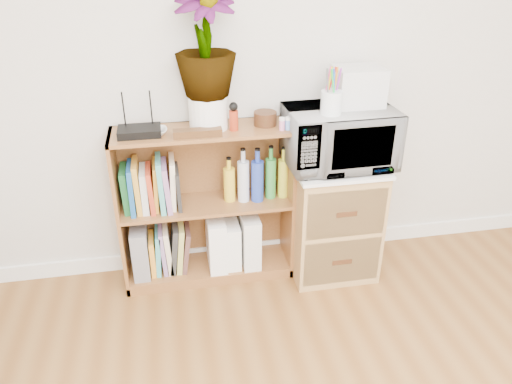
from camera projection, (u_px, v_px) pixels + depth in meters
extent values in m
cube|color=white|center=(260.00, 247.00, 3.29)|extent=(4.00, 0.02, 0.10)
cube|color=brown|center=(206.00, 206.00, 2.91)|extent=(1.00, 0.30, 0.95)
cube|color=#9E7542|center=(332.00, 219.00, 3.03)|extent=(0.50, 0.45, 0.70)
imported|color=silver|center=(339.00, 137.00, 2.77)|extent=(0.60, 0.41, 0.33)
cylinder|color=silver|center=(331.00, 103.00, 2.59)|extent=(0.11, 0.11, 0.12)
cube|color=silver|center=(358.00, 86.00, 2.71)|extent=(0.26, 0.22, 0.21)
cube|color=black|center=(139.00, 131.00, 2.61)|extent=(0.22, 0.15, 0.04)
imported|color=white|center=(155.00, 132.00, 2.61)|extent=(0.13, 0.13, 0.03)
cylinder|color=white|center=(208.00, 112.00, 2.67)|extent=(0.21, 0.21, 0.18)
imported|color=#3E722D|center=(205.00, 42.00, 2.50)|extent=(0.31, 0.31, 0.56)
cube|color=#3C2510|center=(198.00, 133.00, 2.59)|extent=(0.25, 0.06, 0.04)
cylinder|color=#A12C13|center=(234.00, 120.00, 2.66)|extent=(0.05, 0.05, 0.11)
cylinder|color=#3B2410|center=(265.00, 118.00, 2.74)|extent=(0.13, 0.13, 0.07)
cube|color=#CA707B|center=(288.00, 125.00, 2.67)|extent=(0.11, 0.04, 0.05)
cube|color=gray|center=(141.00, 249.00, 2.96)|extent=(0.09, 0.25, 0.31)
cube|color=white|center=(216.00, 241.00, 3.02)|extent=(0.10, 0.26, 0.33)
cube|color=white|center=(231.00, 242.00, 3.05)|extent=(0.09, 0.23, 0.28)
cube|color=silver|center=(249.00, 237.00, 3.05)|extent=(0.10, 0.26, 0.33)
cube|color=#1A622D|center=(126.00, 190.00, 2.77)|extent=(0.04, 0.20, 0.25)
cube|color=#184E93|center=(132.00, 187.00, 2.77)|extent=(0.03, 0.20, 0.28)
cube|color=gold|center=(137.00, 186.00, 2.77)|extent=(0.03, 0.20, 0.29)
cube|color=silver|center=(144.00, 189.00, 2.79)|extent=(0.04, 0.20, 0.24)
cube|color=#B8391F|center=(151.00, 188.00, 2.79)|extent=(0.04, 0.20, 0.25)
cube|color=gold|center=(156.00, 186.00, 2.79)|extent=(0.03, 0.20, 0.27)
cube|color=teal|center=(161.00, 183.00, 2.79)|extent=(0.04, 0.20, 0.31)
cube|color=#95679A|center=(167.00, 185.00, 2.80)|extent=(0.04, 0.20, 0.27)
cube|color=#FFEDC6|center=(172.00, 183.00, 2.80)|extent=(0.04, 0.20, 0.29)
cube|color=black|center=(178.00, 187.00, 2.82)|extent=(0.03, 0.20, 0.23)
cylinder|color=gold|center=(229.00, 180.00, 2.86)|extent=(0.07, 0.07, 0.26)
cylinder|color=silver|center=(243.00, 175.00, 2.86)|extent=(0.07, 0.07, 0.32)
cylinder|color=#243FAA|center=(257.00, 174.00, 2.87)|extent=(0.07, 0.07, 0.32)
cylinder|color=green|center=(271.00, 173.00, 2.89)|extent=(0.06, 0.06, 0.31)
cylinder|color=gold|center=(283.00, 173.00, 2.90)|extent=(0.06, 0.06, 0.30)
cube|color=orange|center=(153.00, 254.00, 2.99)|extent=(0.03, 0.19, 0.23)
cube|color=teal|center=(158.00, 250.00, 2.99)|extent=(0.04, 0.19, 0.27)
cube|color=#8A6AA0|center=(163.00, 248.00, 2.99)|extent=(0.04, 0.19, 0.29)
cube|color=beige|center=(168.00, 248.00, 2.99)|extent=(0.05, 0.19, 0.29)
cube|color=#2B2B2B|center=(174.00, 247.00, 2.99)|extent=(0.07, 0.19, 0.30)
cube|color=tan|center=(180.00, 246.00, 3.00)|extent=(0.06, 0.19, 0.30)
cube|color=#53332F|center=(186.00, 248.00, 3.01)|extent=(0.07, 0.19, 0.27)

